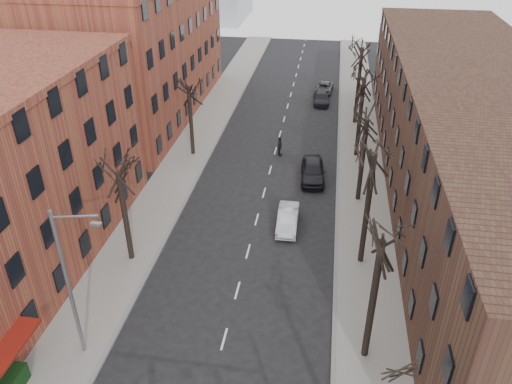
% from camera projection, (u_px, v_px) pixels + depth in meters
% --- Properties ---
extents(sidewalk_left, '(4.00, 90.00, 0.15)m').
position_uv_depth(sidewalk_left, '(192.00, 149.00, 48.06)').
color(sidewalk_left, gray).
rests_on(sidewalk_left, ground).
extents(sidewalk_right, '(4.00, 90.00, 0.15)m').
position_uv_depth(sidewalk_right, '(360.00, 160.00, 45.98)').
color(sidewalk_right, gray).
rests_on(sidewalk_right, ground).
extents(building_left_far, '(12.00, 28.00, 14.00)m').
position_uv_depth(building_left_far, '(137.00, 49.00, 53.22)').
color(building_left_far, brown).
rests_on(building_left_far, ground).
extents(building_right, '(12.00, 50.00, 10.00)m').
position_uv_depth(building_right, '(475.00, 140.00, 38.17)').
color(building_right, '#452E20').
rests_on(building_right, ground).
extents(tree_right_b, '(5.20, 5.20, 10.80)m').
position_uv_depth(tree_right_b, '(364.00, 356.00, 26.51)').
color(tree_right_b, black).
rests_on(tree_right_b, ground).
extents(tree_right_c, '(5.20, 5.20, 11.60)m').
position_uv_depth(tree_right_c, '(360.00, 262.00, 33.31)').
color(tree_right_c, black).
rests_on(tree_right_c, ground).
extents(tree_right_d, '(5.20, 5.20, 10.00)m').
position_uv_depth(tree_right_d, '(357.00, 200.00, 40.11)').
color(tree_right_d, black).
rests_on(tree_right_d, ground).
extents(tree_right_e, '(5.20, 5.20, 10.80)m').
position_uv_depth(tree_right_e, '(356.00, 156.00, 46.92)').
color(tree_right_e, black).
rests_on(tree_right_e, ground).
extents(tree_right_f, '(5.20, 5.20, 11.60)m').
position_uv_depth(tree_right_f, '(354.00, 123.00, 53.72)').
color(tree_right_f, black).
rests_on(tree_right_f, ground).
extents(tree_left_a, '(5.20, 5.20, 9.50)m').
position_uv_depth(tree_left_a, '(132.00, 259.00, 33.59)').
color(tree_left_a, black).
rests_on(tree_left_a, ground).
extents(tree_left_b, '(5.20, 5.20, 9.50)m').
position_uv_depth(tree_left_b, '(193.00, 155.00, 47.20)').
color(tree_left_b, black).
rests_on(tree_left_b, ground).
extents(streetlight, '(2.45, 0.22, 9.03)m').
position_uv_depth(streetlight, '(70.00, 280.00, 24.16)').
color(streetlight, slate).
rests_on(streetlight, ground).
extents(silver_sedan, '(1.55, 4.22, 1.38)m').
position_uv_depth(silver_sedan, '(288.00, 219.00, 36.52)').
color(silver_sedan, silver).
rests_on(silver_sedan, ground).
extents(parked_car_near, '(2.33, 5.07, 1.69)m').
position_uv_depth(parked_car_near, '(313.00, 171.00, 42.63)').
color(parked_car_near, black).
rests_on(parked_car_near, ground).
extents(parked_car_mid, '(1.96, 4.39, 1.25)m').
position_uv_depth(parked_car_mid, '(321.00, 98.00, 58.62)').
color(parked_car_mid, black).
rests_on(parked_car_mid, ground).
extents(parked_car_far, '(2.36, 4.42, 1.18)m').
position_uv_depth(parked_car_far, '(324.00, 88.00, 61.92)').
color(parked_car_far, '#505257').
rests_on(parked_car_far, ground).
extents(pedestrian_crossing, '(0.65, 1.15, 1.85)m').
position_uv_depth(pedestrian_crossing, '(280.00, 146.00, 46.57)').
color(pedestrian_crossing, black).
rests_on(pedestrian_crossing, ground).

